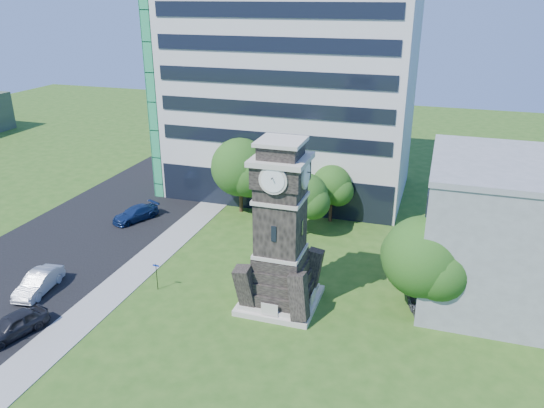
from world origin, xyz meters
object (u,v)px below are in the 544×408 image
(car_street_north, at_px, (136,214))
(street_sign, at_px, (157,274))
(car_street_mid, at_px, (39,283))
(park_bench, at_px, (278,301))
(car_street_south, at_px, (13,325))
(car_east_lot, at_px, (450,304))
(clock_tower, at_px, (280,237))

(car_street_north, height_order, street_sign, street_sign)
(car_street_mid, height_order, park_bench, car_street_mid)
(street_sign, bearing_deg, car_street_south, -125.31)
(car_street_mid, bearing_deg, car_east_lot, 4.47)
(clock_tower, xyz_separation_m, street_sign, (-9.41, -1.09, -3.92))
(car_street_south, distance_m, car_street_mid, 5.52)
(car_street_mid, xyz_separation_m, car_east_lot, (29.45, 6.38, 0.01))
(car_street_south, distance_m, street_sign, 10.12)
(car_street_north, bearing_deg, car_street_south, -57.50)
(car_street_mid, bearing_deg, car_street_south, -73.67)
(car_street_south, bearing_deg, clock_tower, 47.58)
(park_bench, bearing_deg, car_street_south, -155.76)
(car_street_north, bearing_deg, clock_tower, -4.26)
(car_street_south, height_order, car_street_mid, car_street_mid)
(car_street_mid, relative_size, car_street_north, 0.98)
(car_street_south, xyz_separation_m, car_east_lot, (27.20, 11.41, 0.01))
(clock_tower, relative_size, car_street_north, 2.56)
(clock_tower, bearing_deg, park_bench, -88.59)
(clock_tower, height_order, car_street_mid, clock_tower)
(clock_tower, xyz_separation_m, car_street_mid, (-17.73, -4.13, -4.51))
(car_street_mid, height_order, car_east_lot, car_east_lot)
(clock_tower, xyz_separation_m, park_bench, (0.02, -0.63, -4.79))
(car_street_mid, relative_size, park_bench, 2.62)
(car_street_mid, xyz_separation_m, park_bench, (17.75, 3.50, -0.28))
(clock_tower, distance_m, car_east_lot, 12.76)
(car_east_lot, distance_m, street_sign, 21.40)
(street_sign, bearing_deg, car_street_mid, -158.31)
(clock_tower, xyz_separation_m, car_street_south, (-15.48, -9.16, -4.51))
(park_bench, bearing_deg, clock_tower, 86.81)
(car_street_north, bearing_deg, car_east_lot, 10.12)
(car_street_south, bearing_deg, street_sign, 70.01)
(park_bench, relative_size, street_sign, 0.82)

